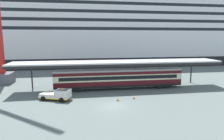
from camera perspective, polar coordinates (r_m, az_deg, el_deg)
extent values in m
plane|color=#5A6561|center=(31.19, 0.55, -10.35)|extent=(400.00, 400.00, 0.00)
cube|color=black|center=(79.66, -7.55, 2.95)|extent=(175.27, 24.52, 3.57)
cube|color=silver|center=(79.23, -7.65, 7.22)|extent=(175.27, 24.52, 8.32)
cube|color=silver|center=(79.23, -7.74, 11.27)|extent=(161.25, 22.56, 2.87)
cube|color=black|center=(68.02, -7.51, 11.73)|extent=(154.24, 0.12, 1.03)
cube|color=silver|center=(79.39, -7.78, 13.34)|extent=(154.80, 21.66, 2.87)
cube|color=black|center=(68.65, -7.57, 14.11)|extent=(148.07, 0.12, 1.03)
cube|color=silver|center=(79.64, -7.83, 15.40)|extent=(148.35, 20.76, 2.87)
cube|color=black|center=(69.40, -7.63, 16.44)|extent=(141.90, 0.12, 1.03)
cube|color=silver|center=(80.00, -7.88, 17.45)|extent=(141.90, 19.86, 2.87)
cube|color=black|center=(70.27, -7.70, 18.72)|extent=(135.73, 0.12, 1.03)
cube|color=#B9B9B9|center=(40.72, 1.93, 2.36)|extent=(42.45, 5.79, 0.25)
cube|color=black|center=(38.05, 2.72, 1.29)|extent=(42.45, 0.20, 0.50)
cylinder|color=black|center=(44.05, -22.00, -1.54)|extent=(0.28, 0.28, 5.45)
cylinder|color=black|center=(42.99, -12.78, -1.34)|extent=(0.28, 0.28, 5.45)
cylinder|color=black|center=(43.09, -3.35, -1.10)|extent=(0.28, 0.28, 5.45)
cylinder|color=black|center=(44.33, 5.79, -0.84)|extent=(0.28, 0.28, 5.45)
cylinder|color=black|center=(46.63, 14.23, -0.58)|extent=(0.28, 0.28, 5.45)
cylinder|color=black|center=(49.83, 21.73, -0.33)|extent=(0.28, 0.28, 5.45)
cube|color=black|center=(41.08, 2.02, -4.28)|extent=(25.91, 2.80, 0.40)
cube|color=#470F14|center=(40.93, 2.03, -3.39)|extent=(25.91, 2.80, 0.90)
cube|color=beige|center=(40.71, 2.04, -1.95)|extent=(25.91, 2.80, 1.20)
cube|color=black|center=(39.39, 2.42, -2.26)|extent=(23.84, 0.08, 0.72)
cube|color=#470F14|center=(40.55, 2.04, -0.70)|extent=(25.91, 2.80, 0.60)
cube|color=#9F9F9F|center=(40.47, 2.05, -0.03)|extent=(25.91, 2.69, 0.36)
cube|color=black|center=(40.49, -11.11, -5.23)|extent=(3.20, 2.35, 0.50)
cylinder|color=black|center=(39.41, -12.48, -5.73)|extent=(0.84, 0.12, 0.84)
cylinder|color=black|center=(39.33, -9.85, -5.67)|extent=(0.84, 0.12, 0.84)
cube|color=black|center=(43.88, 14.10, -4.21)|extent=(3.20, 2.35, 0.50)
cylinder|color=black|center=(42.49, 13.59, -4.67)|extent=(0.84, 0.12, 0.84)
cylinder|color=black|center=(43.20, 15.81, -4.54)|extent=(0.84, 0.12, 0.84)
cube|color=silver|center=(35.40, -15.95, -7.32)|extent=(5.57, 3.83, 0.36)
cube|color=#F2B20C|center=(35.44, -15.94, -7.53)|extent=(5.58, 3.84, 0.12)
cube|color=silver|center=(34.53, -13.88, -6.40)|extent=(2.85, 2.65, 1.10)
cube|color=#19232D|center=(34.44, -13.91, -5.84)|extent=(2.62, 2.49, 0.44)
cube|color=orange|center=(34.37, -13.92, -5.38)|extent=(0.59, 0.40, 0.16)
cube|color=silver|center=(35.81, -17.44, -6.60)|extent=(3.42, 2.88, 0.36)
cylinder|color=black|center=(35.54, -12.79, -7.43)|extent=(0.84, 0.54, 0.80)
cylinder|color=black|center=(33.84, -14.28, -8.34)|extent=(0.84, 0.54, 0.80)
cylinder|color=black|center=(37.09, -17.44, -6.92)|extent=(0.84, 0.54, 0.80)
cylinder|color=black|center=(35.47, -19.10, -7.75)|extent=(0.84, 0.54, 0.80)
cube|color=black|center=(33.71, 1.68, -8.80)|extent=(0.36, 0.36, 0.04)
cone|color=#EA590F|center=(33.62, 1.68, -8.31)|extent=(0.30, 0.30, 0.57)
cylinder|color=white|center=(33.61, 1.68, -8.26)|extent=(0.17, 0.17, 0.08)
cube|color=black|center=(34.90, 6.30, -8.21)|extent=(0.36, 0.36, 0.04)
cone|color=#EA590F|center=(34.81, 6.31, -7.73)|extent=(0.30, 0.30, 0.57)
cylinder|color=white|center=(34.81, 6.31, -7.69)|extent=(0.17, 0.17, 0.08)
cube|color=#595960|center=(52.40, -28.90, -2.08)|extent=(4.40, 4.40, 2.40)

